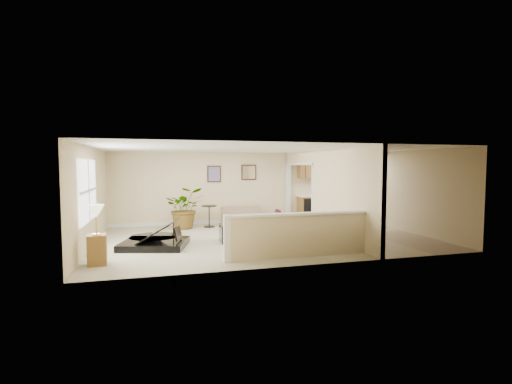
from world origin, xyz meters
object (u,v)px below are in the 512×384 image
object	(u,v)px
piano_bench	(227,233)
small_plant	(278,217)
lamp_stand	(97,240)
loveseat	(242,216)
piano	(153,222)
palm_plant	(185,208)
accent_table	(209,213)

from	to	relation	value
piano_bench	small_plant	world-z (taller)	small_plant
lamp_stand	piano_bench	bearing A→B (deg)	27.73
loveseat	small_plant	xyz separation A→B (m)	(1.27, -0.15, -0.08)
piano	small_plant	distance (m)	5.04
palm_plant	small_plant	size ratio (longest dim) A/B	2.63
loveseat	piano_bench	bearing A→B (deg)	-104.44
piano	loveseat	size ratio (longest dim) A/B	1.46
lamp_stand	small_plant	bearing A→B (deg)	38.70
accent_table	loveseat	bearing A→B (deg)	15.05
piano_bench	accent_table	distance (m)	2.53
piano	palm_plant	bearing A→B (deg)	82.83
piano	piano_bench	xyz separation A→B (m)	(1.91, 0.00, -0.38)
piano	lamp_stand	xyz separation A→B (m)	(-1.09, -1.58, -0.09)
piano_bench	palm_plant	size ratio (longest dim) A/B	0.53
piano	accent_table	distance (m)	3.09
small_plant	loveseat	bearing A→B (deg)	173.50
piano	small_plant	xyz separation A→B (m)	(4.24, 2.69, -0.40)
lamp_stand	palm_plant	bearing A→B (deg)	62.65
small_plant	piano_bench	bearing A→B (deg)	-130.84
loveseat	accent_table	xyz separation A→B (m)	(-1.18, -0.32, 0.17)
palm_plant	small_plant	xyz separation A→B (m)	(3.24, 0.23, -0.44)
piano_bench	accent_table	bearing A→B (deg)	92.89
piano	small_plant	bearing A→B (deg)	47.32
loveseat	lamp_stand	bearing A→B (deg)	-126.67
piano_bench	palm_plant	world-z (taller)	palm_plant
loveseat	lamp_stand	xyz separation A→B (m)	(-4.06, -4.42, 0.23)
piano_bench	lamp_stand	world-z (taller)	lamp_stand
piano	palm_plant	size ratio (longest dim) A/B	1.55
palm_plant	loveseat	bearing A→B (deg)	10.75
loveseat	piano	bearing A→B (deg)	-130.36
piano	lamp_stand	bearing A→B (deg)	-109.77
accent_table	lamp_stand	bearing A→B (deg)	-125.08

